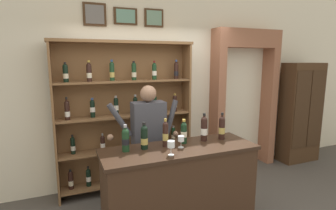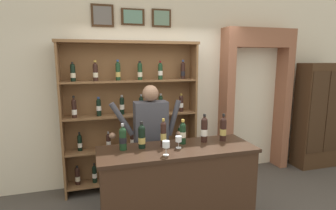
# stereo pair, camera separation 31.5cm
# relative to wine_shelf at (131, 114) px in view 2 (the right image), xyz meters

# --- Properties ---
(back_wall) EXTENTS (12.00, 0.19, 3.58)m
(back_wall) POSITION_rel_wine_shelf_xyz_m (0.47, 0.28, 0.63)
(back_wall) COLOR beige
(back_wall) RESTS_ON ground
(wine_shelf) EXTENTS (2.03, 0.32, 2.24)m
(wine_shelf) POSITION_rel_wine_shelf_xyz_m (0.00, 0.00, 0.00)
(wine_shelf) COLOR brown
(wine_shelf) RESTS_ON ground
(archway_doorway) EXTENTS (1.29, 0.45, 2.49)m
(archway_doorway) POSITION_rel_wine_shelf_xyz_m (2.20, 0.15, 0.26)
(archway_doorway) COLOR #935B42
(archway_doorway) RESTS_ON ground
(side_cabinet) EXTENTS (0.78, 0.38, 1.91)m
(side_cabinet) POSITION_rel_wine_shelf_xyz_m (3.40, -0.14, -0.21)
(side_cabinet) COLOR #422B19
(side_cabinet) RESTS_ON ground
(tasting_counter) EXTENTS (1.76, 0.62, 1.00)m
(tasting_counter) POSITION_rel_wine_shelf_xyz_m (0.33, -1.24, -0.66)
(tasting_counter) COLOR #382316
(tasting_counter) RESTS_ON ground
(shopkeeper) EXTENTS (0.97, 0.22, 1.65)m
(shopkeeper) POSITION_rel_wine_shelf_xyz_m (0.17, -0.61, -0.14)
(shopkeeper) COLOR #2D3347
(shopkeeper) RESTS_ON ground
(tasting_bottle_riserva) EXTENTS (0.08, 0.08, 0.29)m
(tasting_bottle_riserva) POSITION_rel_wine_shelf_xyz_m (-0.26, -1.13, -0.03)
(tasting_bottle_riserva) COLOR #19381E
(tasting_bottle_riserva) RESTS_ON tasting_counter
(tasting_bottle_rosso) EXTENTS (0.08, 0.08, 0.30)m
(tasting_bottle_rosso) POSITION_rel_wine_shelf_xyz_m (-0.05, -1.14, -0.02)
(tasting_bottle_rosso) COLOR black
(tasting_bottle_rosso) RESTS_ON tasting_counter
(tasting_bottle_bianco) EXTENTS (0.07, 0.07, 0.32)m
(tasting_bottle_bianco) POSITION_rel_wine_shelf_xyz_m (0.19, -1.15, -0.01)
(tasting_bottle_bianco) COLOR black
(tasting_bottle_bianco) RESTS_ON tasting_counter
(tasting_bottle_prosecco) EXTENTS (0.07, 0.07, 0.29)m
(tasting_bottle_prosecco) POSITION_rel_wine_shelf_xyz_m (0.43, -1.12, -0.02)
(tasting_bottle_prosecco) COLOR black
(tasting_bottle_prosecco) RESTS_ON tasting_counter
(tasting_bottle_vin_santo) EXTENTS (0.08, 0.08, 0.34)m
(tasting_bottle_vin_santo) POSITION_rel_wine_shelf_xyz_m (0.70, -1.12, -0.01)
(tasting_bottle_vin_santo) COLOR black
(tasting_bottle_vin_santo) RESTS_ON tasting_counter
(tasting_bottle_grappa) EXTENTS (0.08, 0.08, 0.33)m
(tasting_bottle_grappa) POSITION_rel_wine_shelf_xyz_m (0.94, -1.14, -0.01)
(tasting_bottle_grappa) COLOR black
(tasting_bottle_grappa) RESTS_ON tasting_counter
(wine_glass_right) EXTENTS (0.08, 0.08, 0.15)m
(wine_glass_right) POSITION_rel_wine_shelf_xyz_m (0.14, -1.42, -0.05)
(wine_glass_right) COLOR silver
(wine_glass_right) RESTS_ON tasting_counter
(wine_glass_spare) EXTENTS (0.07, 0.07, 0.13)m
(wine_glass_spare) POSITION_rel_wine_shelf_xyz_m (0.34, -1.25, -0.06)
(wine_glass_spare) COLOR silver
(wine_glass_spare) RESTS_ON tasting_counter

